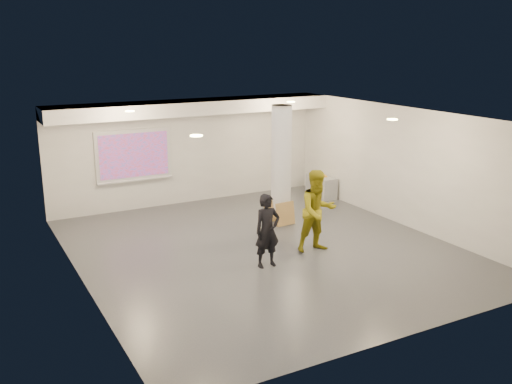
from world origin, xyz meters
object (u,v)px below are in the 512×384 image
column (281,163)px  projection_screen (134,156)px  man (318,211)px  woman (267,231)px  credenza (321,186)px

column → projection_screen: column is taller
column → man: size_ratio=1.62×
projection_screen → woman: bearing=-77.6°
credenza → man: size_ratio=0.59×
credenza → man: bearing=-123.6°
woman → man: (1.42, 0.26, 0.15)m
credenza → woman: woman is taller
column → woman: size_ratio=1.93×
column → man: bearing=-101.7°
column → projection_screen: size_ratio=1.43×
credenza → projection_screen: bearing=168.5°
credenza → man: (-2.72, -3.75, 0.61)m
projection_screen → man: (2.60, -5.07, -0.60)m
woman → projection_screen: bearing=102.9°
woman → man: bearing=10.8°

